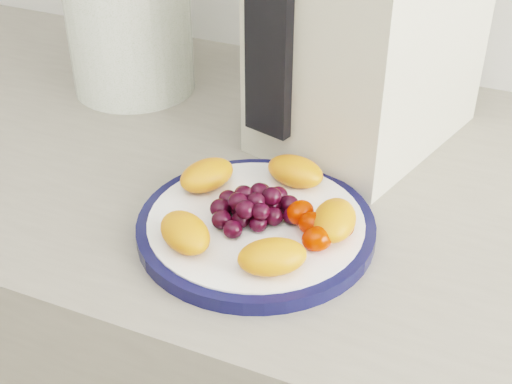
% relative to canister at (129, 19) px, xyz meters
% --- Properties ---
extents(plate_rim, '(0.24, 0.24, 0.01)m').
position_rel_canister_xyz_m(plate_rim, '(0.29, -0.24, -0.09)').
color(plate_rim, '#0E1139').
rests_on(plate_rim, counter).
extents(plate_face, '(0.22, 0.22, 0.02)m').
position_rel_canister_xyz_m(plate_face, '(0.29, -0.24, -0.09)').
color(plate_face, white).
rests_on(plate_face, counter).
extents(canister, '(0.17, 0.17, 0.20)m').
position_rel_canister_xyz_m(canister, '(0.00, 0.00, 0.00)').
color(canister, '#4E6B26').
rests_on(canister, counter).
extents(appliance_body, '(0.24, 0.29, 0.31)m').
position_rel_canister_xyz_m(appliance_body, '(0.33, -0.00, 0.06)').
color(appliance_body, beige).
rests_on(appliance_body, counter).
extents(appliance_panel, '(0.06, 0.03, 0.23)m').
position_rel_canister_xyz_m(appliance_panel, '(0.25, -0.12, 0.06)').
color(appliance_panel, black).
rests_on(appliance_panel, appliance_body).
extents(fruit_plate, '(0.20, 0.20, 0.03)m').
position_rel_canister_xyz_m(fruit_plate, '(0.30, -0.24, -0.07)').
color(fruit_plate, orange).
rests_on(fruit_plate, plate_face).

